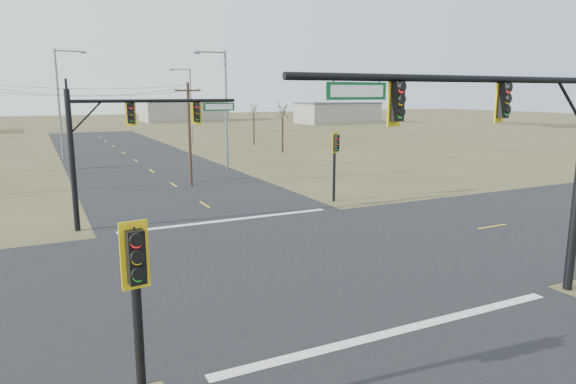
% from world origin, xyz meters
% --- Properties ---
extents(ground, '(320.00, 320.00, 0.00)m').
position_xyz_m(ground, '(0.00, 0.00, 0.00)').
color(ground, brown).
rests_on(ground, ground).
extents(road_ew, '(160.00, 14.00, 0.02)m').
position_xyz_m(road_ew, '(0.00, 0.00, 0.01)').
color(road_ew, black).
rests_on(road_ew, ground).
extents(road_ns, '(14.00, 160.00, 0.02)m').
position_xyz_m(road_ns, '(0.00, 0.00, 0.01)').
color(road_ns, black).
rests_on(road_ns, ground).
extents(stop_bar_near, '(12.00, 0.40, 0.01)m').
position_xyz_m(stop_bar_near, '(0.00, -7.50, 0.03)').
color(stop_bar_near, silver).
rests_on(stop_bar_near, road_ns).
extents(stop_bar_far, '(12.00, 0.40, 0.01)m').
position_xyz_m(stop_bar_far, '(0.00, 7.50, 0.03)').
color(stop_bar_far, silver).
rests_on(stop_bar_far, road_ns).
extents(mast_arm_near, '(11.53, 0.54, 7.96)m').
position_xyz_m(mast_arm_near, '(3.99, -7.50, 5.75)').
color(mast_arm_near, black).
rests_on(mast_arm_near, ground).
extents(mast_arm_far, '(8.84, 0.60, 7.16)m').
position_xyz_m(mast_arm_far, '(-4.75, 8.97, 5.17)').
color(mast_arm_far, black).
rests_on(mast_arm_far, ground).
extents(pedestal_signal_ne, '(0.65, 0.57, 4.53)m').
position_xyz_m(pedestal_signal_ne, '(7.94, 9.27, 3.29)').
color(pedestal_signal_ne, black).
rests_on(pedestal_signal_ne, ground).
extents(pedestal_signal_sw, '(0.60, 0.53, 4.61)m').
position_xyz_m(pedestal_signal_sw, '(-7.78, -9.03, 3.34)').
color(pedestal_signal_sw, black).
rests_on(pedestal_signal_sw, ground).
extents(utility_pole_near, '(1.85, 0.66, 7.74)m').
position_xyz_m(utility_pole_near, '(1.10, 18.90, 4.09)').
color(utility_pole_near, '#40291B').
rests_on(utility_pole_near, ground).
extents(streetlight_a, '(2.97, 0.34, 10.66)m').
position_xyz_m(streetlight_a, '(6.15, 25.51, 5.99)').
color(streetlight_a, slate).
rests_on(streetlight_a, ground).
extents(streetlight_b, '(2.87, 0.38, 10.26)m').
position_xyz_m(streetlight_b, '(9.99, 50.48, 5.76)').
color(streetlight_b, slate).
rests_on(streetlight_b, ground).
extents(streetlight_c, '(3.21, 0.48, 11.46)m').
position_xyz_m(streetlight_c, '(-6.42, 40.98, 6.44)').
color(streetlight_c, slate).
rests_on(streetlight_c, ground).
extents(bare_tree_c, '(2.70, 2.70, 6.35)m').
position_xyz_m(bare_tree_c, '(17.15, 36.19, 4.98)').
color(bare_tree_c, black).
rests_on(bare_tree_c, ground).
extents(bare_tree_d, '(2.88, 2.88, 6.08)m').
position_xyz_m(bare_tree_d, '(17.54, 45.99, 4.89)').
color(bare_tree_d, black).
rests_on(bare_tree_d, ground).
extents(warehouse_mid, '(20.00, 12.00, 5.00)m').
position_xyz_m(warehouse_mid, '(25.00, 110.00, 2.50)').
color(warehouse_mid, '#9D968B').
rests_on(warehouse_mid, ground).
extents(warehouse_right, '(18.00, 10.00, 4.50)m').
position_xyz_m(warehouse_right, '(55.00, 85.00, 2.25)').
color(warehouse_right, '#9D968B').
rests_on(warehouse_right, ground).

